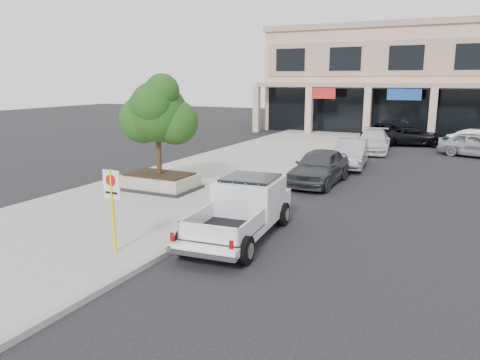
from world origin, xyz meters
name	(u,v)px	position (x,y,z in m)	size (l,w,h in m)	color
ground	(250,239)	(0.00, 0.00, 0.00)	(120.00, 120.00, 0.00)	black
sidewalk	(198,182)	(-5.50, 6.00, 0.07)	(8.00, 52.00, 0.15)	gray
curb	(276,191)	(-1.55, 6.00, 0.07)	(0.20, 52.00, 0.15)	gray
planter	(160,181)	(-6.08, 3.79, 0.48)	(3.20, 2.20, 0.68)	black
planter_tree	(162,113)	(-5.94, 3.94, 3.41)	(2.90, 2.55, 4.00)	#312013
no_parking_sign	(112,200)	(-2.72, -2.95, 1.63)	(0.55, 0.09, 2.30)	yellow
hedge	(244,183)	(-2.44, 4.64, 0.62)	(1.10, 0.99, 0.94)	#234C15
pickup_truck	(239,211)	(-0.35, -0.07, 0.88)	(2.07, 5.58, 1.76)	silver
curb_car_a	(319,167)	(-0.41, 8.43, 0.82)	(1.93, 4.79, 1.63)	#303336
curb_car_b	(350,154)	(-0.09, 13.27, 0.76)	(1.62, 4.63, 1.53)	#929499
curb_car_c	(373,141)	(-0.01, 19.38, 0.74)	(2.06, 5.08, 1.47)	silver
curb_car_d	(381,134)	(-0.33, 24.23, 0.73)	(2.42, 5.25, 1.46)	black
lot_car_a	(477,145)	(6.18, 20.16, 0.76)	(1.80, 4.48, 1.53)	#9C9FA3
lot_car_d	(413,136)	(2.00, 23.92, 0.68)	(2.25, 4.89, 1.36)	black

